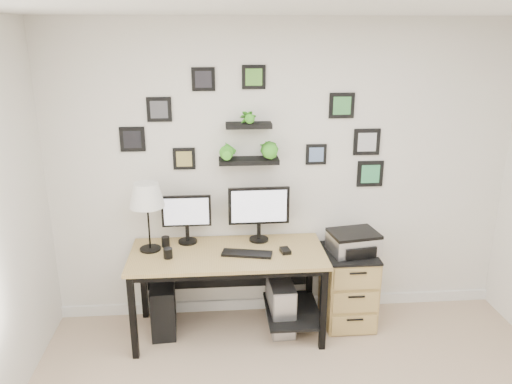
{
  "coord_description": "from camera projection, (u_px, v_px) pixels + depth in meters",
  "views": [
    {
      "loc": [
        -0.56,
        -2.12,
        2.48
      ],
      "look_at": [
        -0.25,
        1.83,
        1.2
      ],
      "focal_mm": 35.0,
      "sensor_mm": 36.0,
      "label": 1
    }
  ],
  "objects": [
    {
      "name": "pc_tower_black",
      "position": [
        163.0,
        306.0,
        4.29
      ],
      "size": [
        0.23,
        0.46,
        0.45
      ],
      "primitive_type": "cube",
      "rotation": [
        0.0,
        0.0,
        0.07
      ],
      "color": "black",
      "rests_on": "ground"
    },
    {
      "name": "keyboard",
      "position": [
        247.0,
        254.0,
        4.04
      ],
      "size": [
        0.42,
        0.21,
        0.02
      ],
      "primitive_type": "cube",
      "rotation": [
        0.0,
        0.0,
        -0.22
      ],
      "color": "black",
      "rests_on": "desk"
    },
    {
      "name": "pc_tower_grey",
      "position": [
        281.0,
        304.0,
        4.32
      ],
      "size": [
        0.22,
        0.46,
        0.44
      ],
      "color": "gray",
      "rests_on": "ground"
    },
    {
      "name": "wall_decor",
      "position": [
        255.0,
        136.0,
        4.12
      ],
      "size": [
        2.24,
        0.18,
        1.05
      ],
      "color": "black",
      "rests_on": "ground"
    },
    {
      "name": "table_lamp",
      "position": [
        147.0,
        197.0,
        4.0
      ],
      "size": [
        0.28,
        0.28,
        0.58
      ],
      "color": "black",
      "rests_on": "desk"
    },
    {
      "name": "monitor_right",
      "position": [
        259.0,
        209.0,
        4.24
      ],
      "size": [
        0.52,
        0.17,
        0.48
      ],
      "color": "black",
      "rests_on": "desk"
    },
    {
      "name": "room",
      "position": [
        281.0,
        303.0,
        4.68
      ],
      "size": [
        4.0,
        4.0,
        4.0
      ],
      "color": "#C6AA8D",
      "rests_on": "ground"
    },
    {
      "name": "printer",
      "position": [
        354.0,
        242.0,
        4.26
      ],
      "size": [
        0.44,
        0.38,
        0.18
      ],
      "color": "silver",
      "rests_on": "file_cabinet"
    },
    {
      "name": "pen_cup",
      "position": [
        166.0,
        242.0,
        4.19
      ],
      "size": [
        0.07,
        0.07,
        0.09
      ],
      "primitive_type": "cylinder",
      "color": "black",
      "rests_on": "desk"
    },
    {
      "name": "mouse",
      "position": [
        285.0,
        251.0,
        4.08
      ],
      "size": [
        0.09,
        0.12,
        0.03
      ],
      "primitive_type": "cube",
      "rotation": [
        0.0,
        0.0,
        0.17
      ],
      "color": "black",
      "rests_on": "desk"
    },
    {
      "name": "desk",
      "position": [
        232.0,
        264.0,
        4.17
      ],
      "size": [
        1.6,
        0.7,
        0.75
      ],
      "color": "tan",
      "rests_on": "ground"
    },
    {
      "name": "monitor_left",
      "position": [
        187.0,
        216.0,
        4.2
      ],
      "size": [
        0.42,
        0.16,
        0.42
      ],
      "color": "black",
      "rests_on": "desk"
    },
    {
      "name": "file_cabinet",
      "position": [
        348.0,
        287.0,
        4.39
      ],
      "size": [
        0.43,
        0.53,
        0.67
      ],
      "color": "tan",
      "rests_on": "ground"
    },
    {
      "name": "mug",
      "position": [
        168.0,
        253.0,
        3.98
      ],
      "size": [
        0.07,
        0.07,
        0.08
      ],
      "primitive_type": "cylinder",
      "color": "black",
      "rests_on": "desk"
    }
  ]
}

